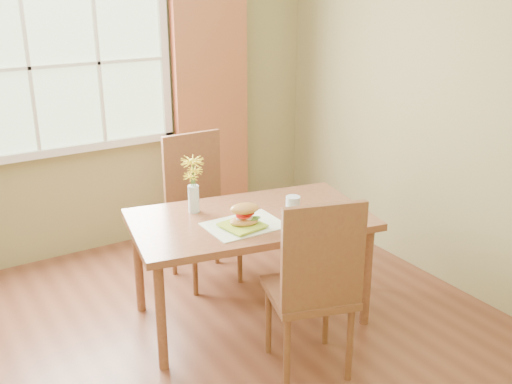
{
  "coord_description": "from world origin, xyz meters",
  "views": [
    {
      "loc": [
        -1.14,
        -2.6,
        2.12
      ],
      "look_at": [
        0.65,
        0.28,
        0.88
      ],
      "focal_mm": 42.0,
      "sensor_mm": 36.0,
      "label": 1
    }
  ],
  "objects_px": {
    "chair_far": "(199,201)",
    "flower_vase": "(193,179)",
    "dining_table": "(250,227)",
    "water_glass": "(293,207)",
    "croissant_sandwich": "(245,215)",
    "chair_near": "(315,283)"
  },
  "relations": [
    {
      "from": "chair_far",
      "to": "flower_vase",
      "type": "bearing_deg",
      "value": -119.08
    },
    {
      "from": "dining_table",
      "to": "water_glass",
      "type": "xyz_separation_m",
      "value": [
        0.22,
        -0.15,
        0.14
      ]
    },
    {
      "from": "dining_table",
      "to": "flower_vase",
      "type": "distance_m",
      "value": 0.46
    },
    {
      "from": "chair_far",
      "to": "croissant_sandwich",
      "type": "distance_m",
      "value": 0.88
    },
    {
      "from": "chair_near",
      "to": "croissant_sandwich",
      "type": "height_order",
      "value": "chair_near"
    },
    {
      "from": "croissant_sandwich",
      "to": "water_glass",
      "type": "height_order",
      "value": "croissant_sandwich"
    },
    {
      "from": "chair_near",
      "to": "flower_vase",
      "type": "height_order",
      "value": "flower_vase"
    },
    {
      "from": "croissant_sandwich",
      "to": "flower_vase",
      "type": "xyz_separation_m",
      "value": [
        -0.14,
        0.38,
        0.14
      ]
    },
    {
      "from": "chair_far",
      "to": "chair_near",
      "type": "bearing_deg",
      "value": -90.59
    },
    {
      "from": "dining_table",
      "to": "flower_vase",
      "type": "xyz_separation_m",
      "value": [
        -0.26,
        0.25,
        0.29
      ]
    },
    {
      "from": "chair_near",
      "to": "croissant_sandwich",
      "type": "xyz_separation_m",
      "value": [
        -0.09,
        0.58,
        0.21
      ]
    },
    {
      "from": "water_glass",
      "to": "flower_vase",
      "type": "xyz_separation_m",
      "value": [
        -0.48,
        0.4,
        0.15
      ]
    },
    {
      "from": "flower_vase",
      "to": "chair_far",
      "type": "bearing_deg",
      "value": 60.38
    },
    {
      "from": "chair_near",
      "to": "flower_vase",
      "type": "xyz_separation_m",
      "value": [
        -0.24,
        0.96,
        0.34
      ]
    },
    {
      "from": "chair_near",
      "to": "chair_far",
      "type": "xyz_separation_m",
      "value": [
        0.03,
        1.42,
        -0.0
      ]
    },
    {
      "from": "croissant_sandwich",
      "to": "flower_vase",
      "type": "relative_size",
      "value": 0.57
    },
    {
      "from": "flower_vase",
      "to": "water_glass",
      "type": "bearing_deg",
      "value": -39.78
    },
    {
      "from": "chair_near",
      "to": "flower_vase",
      "type": "relative_size",
      "value": 2.95
    },
    {
      "from": "chair_far",
      "to": "flower_vase",
      "type": "distance_m",
      "value": 0.63
    },
    {
      "from": "dining_table",
      "to": "flower_vase",
      "type": "height_order",
      "value": "flower_vase"
    },
    {
      "from": "chair_far",
      "to": "water_glass",
      "type": "relative_size",
      "value": 7.93
    },
    {
      "from": "chair_near",
      "to": "water_glass",
      "type": "xyz_separation_m",
      "value": [
        0.24,
        0.56,
        0.19
      ]
    }
  ]
}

